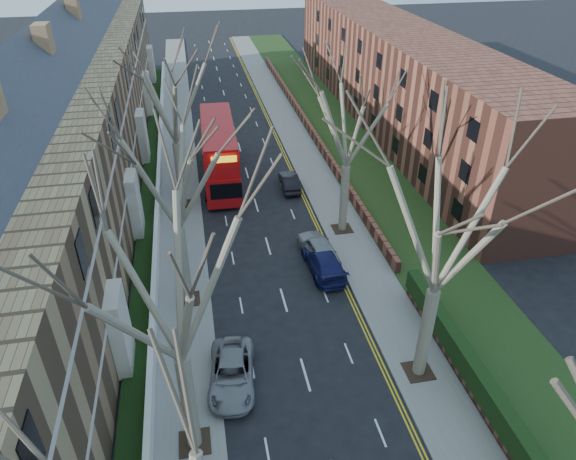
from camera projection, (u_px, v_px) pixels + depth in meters
pavement_left at (178, 151)px, 50.12m from camera, size 3.00×102.00×0.12m
pavement_right at (298, 142)px, 52.06m from camera, size 3.00×102.00×0.12m
terrace_left at (70, 134)px, 39.32m from camera, size 9.70×78.00×13.60m
flats_right at (396, 76)px, 54.62m from camera, size 13.97×54.00×10.00m
wall_hedge_right at (526, 457)px, 21.05m from camera, size 0.70×24.00×1.80m
front_wall_left at (159, 184)px, 42.91m from camera, size 0.30×78.00×1.00m
grass_verge_right at (341, 138)px, 52.75m from camera, size 6.00×102.00×0.06m
tree_left_mid at (168, 272)px, 17.70m from camera, size 10.50×10.50×14.71m
tree_left_far at (170, 162)px, 26.18m from camera, size 10.15×10.15×14.22m
tree_left_dist at (169, 87)px, 35.97m from camera, size 10.50×10.50×14.71m
tree_right_mid at (449, 212)px, 21.21m from camera, size 10.50×10.50×14.71m
tree_right_far at (350, 109)px, 33.00m from camera, size 10.15×10.15×14.22m
double_decker_bus at (219, 153)px, 43.78m from camera, size 3.25×11.97×4.94m
car_left_far at (232, 373)px, 25.42m from camera, size 2.80×5.05×1.34m
car_right_near at (324, 262)px, 33.31m from camera, size 2.24×5.07×1.45m
car_right_mid at (319, 248)px, 34.54m from camera, size 2.38×4.84×1.59m
car_right_far at (289, 182)px, 43.23m from camera, size 1.53×4.00×1.30m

